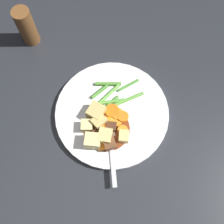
% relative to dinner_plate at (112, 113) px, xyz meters
% --- Properties ---
extents(ground_plane, '(3.00, 3.00, 0.00)m').
position_rel_dinner_plate_xyz_m(ground_plane, '(0.00, 0.00, -0.01)').
color(ground_plane, '#26282D').
extents(dinner_plate, '(0.28, 0.28, 0.02)m').
position_rel_dinner_plate_xyz_m(dinner_plate, '(0.00, 0.00, 0.00)').
color(dinner_plate, white).
rests_on(dinner_plate, ground_plane).
extents(stew_sauce, '(0.11, 0.11, 0.00)m').
position_rel_dinner_plate_xyz_m(stew_sauce, '(0.04, 0.01, 0.01)').
color(stew_sauce, brown).
rests_on(stew_sauce, dinner_plate).
extents(carrot_slice_0, '(0.04, 0.04, 0.01)m').
position_rel_dinner_plate_xyz_m(carrot_slice_0, '(0.05, 0.01, 0.01)').
color(carrot_slice_0, orange).
rests_on(carrot_slice_0, dinner_plate).
extents(carrot_slice_1, '(0.04, 0.04, 0.01)m').
position_rel_dinner_plate_xyz_m(carrot_slice_1, '(-0.00, 0.02, 0.01)').
color(carrot_slice_1, orange).
rests_on(carrot_slice_1, dinner_plate).
extents(carrot_slice_2, '(0.03, 0.03, 0.01)m').
position_rel_dinner_plate_xyz_m(carrot_slice_2, '(0.03, 0.00, 0.01)').
color(carrot_slice_2, orange).
rests_on(carrot_slice_2, dinner_plate).
extents(carrot_slice_3, '(0.03, 0.03, 0.01)m').
position_rel_dinner_plate_xyz_m(carrot_slice_3, '(0.03, 0.05, 0.02)').
color(carrot_slice_3, orange).
rests_on(carrot_slice_3, dinner_plate).
extents(carrot_slice_4, '(0.05, 0.05, 0.01)m').
position_rel_dinner_plate_xyz_m(carrot_slice_4, '(0.00, -0.00, 0.01)').
color(carrot_slice_4, orange).
rests_on(carrot_slice_4, dinner_plate).
extents(carrot_slice_5, '(0.04, 0.04, 0.01)m').
position_rel_dinner_plate_xyz_m(carrot_slice_5, '(0.02, 0.02, 0.01)').
color(carrot_slice_5, orange).
rests_on(carrot_slice_5, dinner_plate).
extents(carrot_slice_6, '(0.04, 0.04, 0.01)m').
position_rel_dinner_plate_xyz_m(carrot_slice_6, '(0.00, 0.03, 0.01)').
color(carrot_slice_6, orange).
rests_on(carrot_slice_6, dinner_plate).
extents(carrot_slice_7, '(0.04, 0.04, 0.01)m').
position_rel_dinner_plate_xyz_m(carrot_slice_7, '(0.08, 0.02, 0.01)').
color(carrot_slice_7, orange).
rests_on(carrot_slice_7, dinner_plate).
extents(potato_chunk_0, '(0.04, 0.03, 0.03)m').
position_rel_dinner_plate_xyz_m(potato_chunk_0, '(0.04, -0.01, 0.02)').
color(potato_chunk_0, '#DBBC6B').
rests_on(potato_chunk_0, dinner_plate).
extents(potato_chunk_1, '(0.03, 0.03, 0.02)m').
position_rel_dinner_plate_xyz_m(potato_chunk_1, '(0.04, 0.06, 0.02)').
color(potato_chunk_1, '#E5CC7A').
rests_on(potato_chunk_1, dinner_plate).
extents(potato_chunk_2, '(0.04, 0.05, 0.03)m').
position_rel_dinner_plate_xyz_m(potato_chunk_2, '(0.09, -0.00, 0.02)').
color(potato_chunk_2, '#EAD68C').
rests_on(potato_chunk_2, dinner_plate).
extents(potato_chunk_3, '(0.04, 0.04, 0.03)m').
position_rel_dinner_plate_xyz_m(potato_chunk_3, '(0.02, -0.03, 0.02)').
color(potato_chunk_3, '#DBBC6B').
rests_on(potato_chunk_3, dinner_plate).
extents(potato_chunk_4, '(0.04, 0.04, 0.03)m').
position_rel_dinner_plate_xyz_m(potato_chunk_4, '(0.06, 0.02, 0.02)').
color(potato_chunk_4, '#E5CC7A').
rests_on(potato_chunk_4, dinner_plate).
extents(potato_chunk_5, '(0.04, 0.04, 0.02)m').
position_rel_dinner_plate_xyz_m(potato_chunk_5, '(0.06, -0.03, 0.02)').
color(potato_chunk_5, '#EAD68C').
rests_on(potato_chunk_5, dinner_plate).
extents(meat_chunk_0, '(0.02, 0.03, 0.02)m').
position_rel_dinner_plate_xyz_m(meat_chunk_0, '(0.07, -0.00, 0.02)').
color(meat_chunk_0, '#4C2B19').
rests_on(meat_chunk_0, dinner_plate).
extents(meat_chunk_1, '(0.04, 0.04, 0.02)m').
position_rel_dinner_plate_xyz_m(meat_chunk_1, '(0.07, 0.04, 0.02)').
color(meat_chunk_1, brown).
rests_on(meat_chunk_1, dinner_plate).
extents(meat_chunk_2, '(0.03, 0.03, 0.02)m').
position_rel_dinner_plate_xyz_m(meat_chunk_2, '(0.04, 0.02, 0.02)').
color(meat_chunk_2, '#4C2B19').
rests_on(meat_chunk_2, dinner_plate).
extents(green_bean_0, '(0.07, 0.01, 0.01)m').
position_rel_dinner_plate_xyz_m(green_bean_0, '(-0.00, -0.00, 0.01)').
color(green_bean_0, '#599E38').
rests_on(green_bean_0, dinner_plate).
extents(green_bean_1, '(0.07, 0.03, 0.01)m').
position_rel_dinner_plate_xyz_m(green_bean_1, '(-0.04, -0.03, 0.01)').
color(green_bean_1, '#66AD42').
rests_on(green_bean_1, dinner_plate).
extents(green_bean_2, '(0.07, 0.03, 0.01)m').
position_rel_dinner_plate_xyz_m(green_bean_2, '(-0.01, -0.02, 0.01)').
color(green_bean_2, '#4C8E33').
rests_on(green_bean_2, dinner_plate).
extents(green_bean_3, '(0.04, 0.06, 0.01)m').
position_rel_dinner_plate_xyz_m(green_bean_3, '(-0.06, -0.05, 0.01)').
color(green_bean_3, '#599E38').
rests_on(green_bean_3, dinner_plate).
extents(green_bean_4, '(0.07, 0.05, 0.01)m').
position_rel_dinner_plate_xyz_m(green_bean_4, '(-0.05, 0.02, 0.01)').
color(green_bean_4, '#66AD42').
rests_on(green_bean_4, dinner_plate).
extents(green_bean_5, '(0.05, 0.02, 0.01)m').
position_rel_dinner_plate_xyz_m(green_bean_5, '(-0.03, -0.05, 0.01)').
color(green_bean_5, '#4C8E33').
rests_on(green_bean_5, dinner_plate).
extents(green_bean_6, '(0.05, 0.06, 0.01)m').
position_rel_dinner_plate_xyz_m(green_bean_6, '(-0.02, -0.02, 0.01)').
color(green_bean_6, '#66AD42').
rests_on(green_bean_6, dinner_plate).
extents(green_bean_7, '(0.05, 0.04, 0.01)m').
position_rel_dinner_plate_xyz_m(green_bean_7, '(-0.08, 0.00, 0.01)').
color(green_bean_7, '#4C8E33').
rests_on(green_bean_7, dinner_plate).
extents(fork, '(0.15, 0.11, 0.00)m').
position_rel_dinner_plate_xyz_m(fork, '(0.07, 0.04, 0.01)').
color(fork, silver).
rests_on(fork, dinner_plate).
extents(pepper_mill, '(0.04, 0.04, 0.11)m').
position_rel_dinner_plate_xyz_m(pepper_mill, '(-0.08, -0.30, 0.05)').
color(pepper_mill, brown).
rests_on(pepper_mill, ground_plane).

